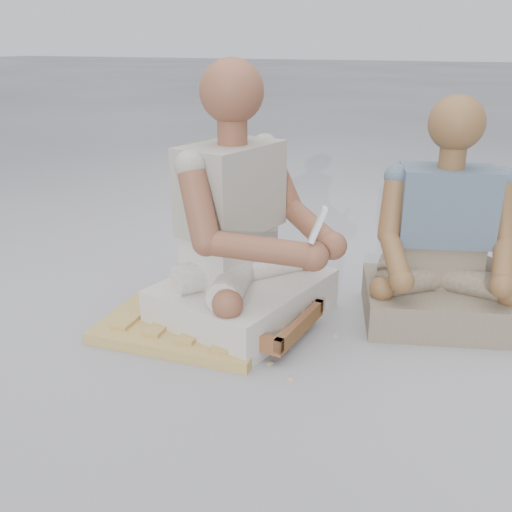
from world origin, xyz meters
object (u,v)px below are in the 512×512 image
at_px(tool_tray, 248,315).
at_px(companion, 442,251).
at_px(craftsman, 242,238).
at_px(carved_panel, 187,327).

height_order(tool_tray, companion, companion).
relative_size(tool_tray, craftsman, 0.51).
height_order(tool_tray, craftsman, craftsman).
bearing_deg(carved_panel, companion, 30.05).
bearing_deg(carved_panel, tool_tray, 26.57).
bearing_deg(companion, tool_tray, 14.58).
xyz_separation_m(tool_tray, craftsman, (-0.06, 0.09, 0.27)).
bearing_deg(companion, craftsman, 6.14).
height_order(carved_panel, companion, companion).
bearing_deg(carved_panel, craftsman, 54.17).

